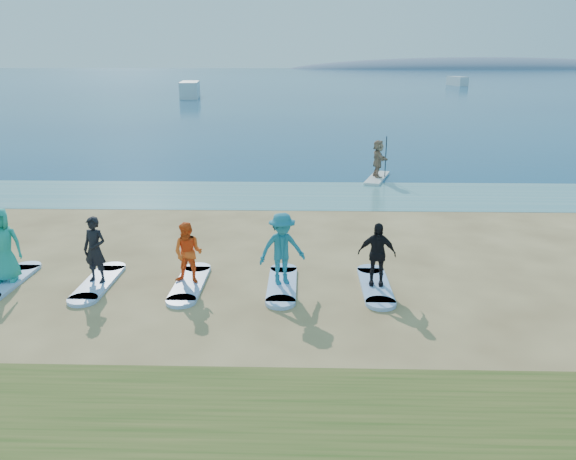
{
  "coord_description": "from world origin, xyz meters",
  "views": [
    {
      "loc": [
        0.92,
        -12.06,
        5.42
      ],
      "look_at": [
        0.54,
        2.0,
        1.1
      ],
      "focal_mm": 35.0,
      "sensor_mm": 36.0,
      "label": 1
    }
  ],
  "objects_px": {
    "paddleboard": "(377,178)",
    "student_2": "(188,253)",
    "student_1": "(95,250)",
    "student_4": "(377,254)",
    "paddleboarder": "(378,159)",
    "boat_offshore_a": "(190,98)",
    "student_0": "(2,245)",
    "surfboard_3": "(282,285)",
    "surfboard_0": "(8,282)",
    "surfboard_2": "(190,284)",
    "surfboard_1": "(98,283)",
    "boat_offshore_b": "(457,86)",
    "student_3": "(282,249)",
    "surfboard_4": "(375,286)"
  },
  "relations": [
    {
      "from": "paddleboard",
      "to": "student_2",
      "type": "bearing_deg",
      "value": -98.82
    },
    {
      "from": "student_1",
      "to": "student_4",
      "type": "bearing_deg",
      "value": 15.63
    },
    {
      "from": "paddleboarder",
      "to": "boat_offshore_a",
      "type": "height_order",
      "value": "paddleboarder"
    },
    {
      "from": "student_2",
      "to": "student_0",
      "type": "bearing_deg",
      "value": -170.13
    },
    {
      "from": "boat_offshore_a",
      "to": "surfboard_3",
      "type": "distance_m",
      "value": 70.58
    },
    {
      "from": "boat_offshore_a",
      "to": "surfboard_0",
      "type": "height_order",
      "value": "boat_offshore_a"
    },
    {
      "from": "paddleboarder",
      "to": "surfboard_2",
      "type": "relative_size",
      "value": 0.78
    },
    {
      "from": "surfboard_0",
      "to": "student_2",
      "type": "relative_size",
      "value": 1.44
    },
    {
      "from": "paddleboard",
      "to": "student_4",
      "type": "distance_m",
      "value": 13.08
    },
    {
      "from": "surfboard_1",
      "to": "surfboard_0",
      "type": "bearing_deg",
      "value": 180.0
    },
    {
      "from": "boat_offshore_b",
      "to": "surfboard_1",
      "type": "xyz_separation_m",
      "value": [
        -36.42,
        -106.41,
        0.04
      ]
    },
    {
      "from": "surfboard_0",
      "to": "paddleboard",
      "type": "bearing_deg",
      "value": 50.04
    },
    {
      "from": "student_0",
      "to": "student_3",
      "type": "xyz_separation_m",
      "value": [
        6.9,
        0.0,
        -0.04
      ]
    },
    {
      "from": "student_0",
      "to": "surfboard_4",
      "type": "xyz_separation_m",
      "value": [
        9.2,
        0.0,
        -0.98
      ]
    },
    {
      "from": "surfboard_3",
      "to": "surfboard_2",
      "type": "bearing_deg",
      "value": 180.0
    },
    {
      "from": "boat_offshore_a",
      "to": "surfboard_0",
      "type": "distance_m",
      "value": 69.37
    },
    {
      "from": "surfboard_0",
      "to": "student_1",
      "type": "relative_size",
      "value": 1.33
    },
    {
      "from": "surfboard_1",
      "to": "boat_offshore_a",
      "type": "bearing_deg",
      "value": 99.17
    },
    {
      "from": "boat_offshore_a",
      "to": "student_0",
      "type": "xyz_separation_m",
      "value": [
        8.81,
        -68.81,
        1.02
      ]
    },
    {
      "from": "paddleboarder",
      "to": "boat_offshore_b",
      "type": "xyz_separation_m",
      "value": [
        27.87,
        93.47,
        -0.98
      ]
    },
    {
      "from": "surfboard_4",
      "to": "student_3",
      "type": "bearing_deg",
      "value": 180.0
    },
    {
      "from": "paddleboarder",
      "to": "surfboard_2",
      "type": "height_order",
      "value": "paddleboarder"
    },
    {
      "from": "student_1",
      "to": "surfboard_3",
      "type": "bearing_deg",
      "value": 15.63
    },
    {
      "from": "student_1",
      "to": "surfboard_4",
      "type": "distance_m",
      "value": 6.95
    },
    {
      "from": "surfboard_1",
      "to": "surfboard_4",
      "type": "xyz_separation_m",
      "value": [
        6.9,
        0.0,
        0.0
      ]
    },
    {
      "from": "surfboard_3",
      "to": "boat_offshore_b",
      "type": "bearing_deg",
      "value": 73.35
    },
    {
      "from": "paddleboarder",
      "to": "student_4",
      "type": "height_order",
      "value": "paddleboarder"
    },
    {
      "from": "student_2",
      "to": "student_1",
      "type": "bearing_deg",
      "value": -170.13
    },
    {
      "from": "student_3",
      "to": "student_2",
      "type": "bearing_deg",
      "value": 159.69
    },
    {
      "from": "boat_offshore_b",
      "to": "surfboard_0",
      "type": "xyz_separation_m",
      "value": [
        -38.72,
        -106.41,
        0.04
      ]
    },
    {
      "from": "surfboard_2",
      "to": "student_1",
      "type": "bearing_deg",
      "value": 180.0
    },
    {
      "from": "surfboard_0",
      "to": "surfboard_2",
      "type": "height_order",
      "value": "same"
    },
    {
      "from": "student_0",
      "to": "surfboard_4",
      "type": "relative_size",
      "value": 0.85
    },
    {
      "from": "surfboard_4",
      "to": "student_1",
      "type": "bearing_deg",
      "value": 180.0
    },
    {
      "from": "boat_offshore_b",
      "to": "student_1",
      "type": "distance_m",
      "value": 112.48
    },
    {
      "from": "paddleboard",
      "to": "student_1",
      "type": "height_order",
      "value": "student_1"
    },
    {
      "from": "student_1",
      "to": "surfboard_2",
      "type": "bearing_deg",
      "value": 15.63
    },
    {
      "from": "surfboard_2",
      "to": "surfboard_0",
      "type": "bearing_deg",
      "value": 180.0
    },
    {
      "from": "surfboard_1",
      "to": "student_2",
      "type": "xyz_separation_m",
      "value": [
        2.3,
        0.0,
        0.81
      ]
    },
    {
      "from": "student_3",
      "to": "student_1",
      "type": "bearing_deg",
      "value": 159.69
    },
    {
      "from": "student_2",
      "to": "student_4",
      "type": "xyz_separation_m",
      "value": [
        4.6,
        0.0,
        0.02
      ]
    },
    {
      "from": "student_2",
      "to": "student_3",
      "type": "xyz_separation_m",
      "value": [
        2.3,
        0.0,
        0.13
      ]
    },
    {
      "from": "student_0",
      "to": "surfboard_1",
      "type": "xyz_separation_m",
      "value": [
        2.3,
        0.0,
        -0.98
      ]
    },
    {
      "from": "student_1",
      "to": "student_4",
      "type": "xyz_separation_m",
      "value": [
        6.9,
        0.0,
        -0.04
      ]
    },
    {
      "from": "surfboard_4",
      "to": "student_0",
      "type": "bearing_deg",
      "value": 180.0
    },
    {
      "from": "surfboard_0",
      "to": "surfboard_1",
      "type": "xyz_separation_m",
      "value": [
        2.3,
        0.0,
        0.0
      ]
    },
    {
      "from": "boat_offshore_a",
      "to": "surfboard_4",
      "type": "relative_size",
      "value": 4.03
    },
    {
      "from": "surfboard_0",
      "to": "student_4",
      "type": "relative_size",
      "value": 1.4
    },
    {
      "from": "boat_offshore_b",
      "to": "student_4",
      "type": "height_order",
      "value": "student_4"
    },
    {
      "from": "student_0",
      "to": "student_3",
      "type": "relative_size",
      "value": 1.04
    }
  ]
}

